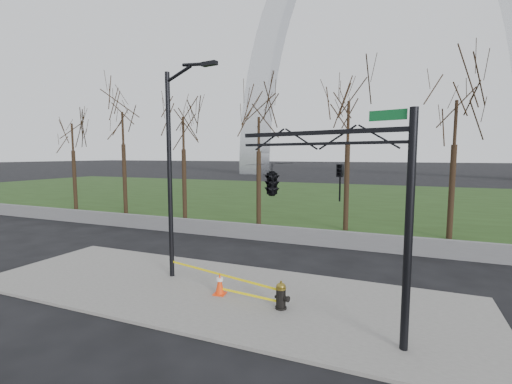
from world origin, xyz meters
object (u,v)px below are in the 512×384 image
at_px(fire_hydrant, 281,296).
at_px(traffic_signal_mast, 293,181).
at_px(street_light, 174,160).
at_px(traffic_cone, 220,284).

bearing_deg(fire_hydrant, traffic_signal_mast, -11.79).
bearing_deg(street_light, fire_hydrant, -6.29).
xyz_separation_m(fire_hydrant, street_light, (-4.77, 1.21, 4.18)).
height_order(traffic_cone, traffic_signal_mast, traffic_signal_mast).
distance_m(street_light, traffic_signal_mast, 5.41).
xyz_separation_m(fire_hydrant, traffic_cone, (-2.33, 0.29, -0.03)).
xyz_separation_m(street_light, traffic_signal_mast, (5.19, -1.44, -0.55)).
relative_size(street_light, traffic_signal_mast, 1.37).
bearing_deg(traffic_signal_mast, traffic_cone, -175.74).
xyz_separation_m(traffic_cone, street_light, (-2.44, 0.93, 4.21)).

